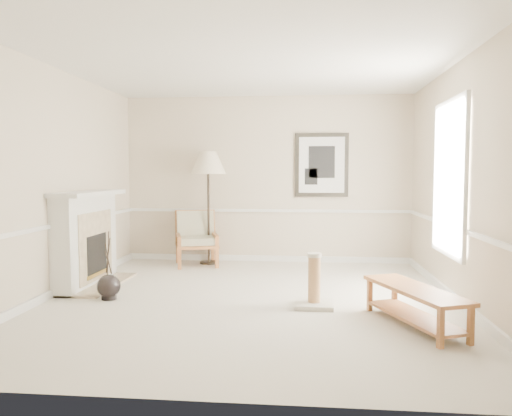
% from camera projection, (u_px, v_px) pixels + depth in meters
% --- Properties ---
extents(ground, '(5.50, 5.50, 0.00)m').
position_uv_depth(ground, '(250.00, 300.00, 6.13)').
color(ground, silver).
rests_on(ground, ground).
extents(room, '(5.04, 5.54, 2.92)m').
position_uv_depth(room, '(262.00, 148.00, 6.07)').
color(room, beige).
rests_on(room, ground).
extents(fireplace, '(0.64, 1.64, 1.31)m').
position_uv_depth(fireplace, '(87.00, 239.00, 6.91)').
color(fireplace, white).
rests_on(fireplace, ground).
extents(floor_vase, '(0.29, 0.29, 0.85)m').
position_uv_depth(floor_vase, '(109.00, 287.00, 6.15)').
color(floor_vase, black).
rests_on(floor_vase, ground).
extents(armchair, '(0.88, 0.91, 0.92)m').
position_uv_depth(armchair, '(196.00, 236.00, 8.50)').
color(armchair, '#A05933').
rests_on(armchair, ground).
extents(floor_lamp, '(0.73, 0.73, 1.93)m').
position_uv_depth(floor_lamp, '(208.00, 166.00, 8.49)').
color(floor_lamp, black).
rests_on(floor_lamp, ground).
extents(bench, '(0.90, 1.45, 0.40)m').
position_uv_depth(bench, '(415.00, 300.00, 5.07)').
color(bench, '#A05933').
rests_on(bench, ground).
extents(scratching_post, '(0.45, 0.45, 0.63)m').
position_uv_depth(scratching_post, '(314.00, 290.00, 5.81)').
color(scratching_post, beige).
rests_on(scratching_post, ground).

